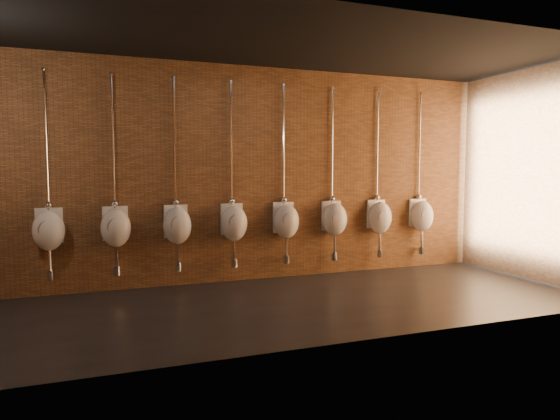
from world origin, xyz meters
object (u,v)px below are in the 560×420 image
Objects in this scene: urinal_4 at (234,222)px; urinal_8 at (422,215)px; urinal_2 at (116,227)px; urinal_6 at (335,218)px; urinal_7 at (380,217)px; urinal_1 at (49,229)px; urinal_5 at (286,220)px; urinal_3 at (177,224)px.

urinal_4 is 1.00× the size of urinal_8.
urinal_4 is (1.65, 0.00, 0.00)m from urinal_2.
urinal_7 is (0.82, 0.00, 0.00)m from urinal_6.
urinal_5 is (3.29, 0.00, 0.00)m from urinal_1.
urinal_4 is 1.00× the size of urinal_6.
urinal_7 is at bearing 0.00° from urinal_4.
urinal_3 is at bearing 0.00° from urinal_2.
urinal_4 is (0.82, 0.00, 0.00)m from urinal_3.
urinal_8 is (4.94, 0.00, 0.00)m from urinal_2.
urinal_2 is 3.29m from urinal_6.
urinal_4 is 3.29m from urinal_8.
urinal_3 is at bearing 0.00° from urinal_1.
urinal_1 is 1.00× the size of urinal_6.
urinal_6 is (1.65, 0.00, 0.00)m from urinal_4.
urinal_6 is (4.12, 0.00, 0.00)m from urinal_1.
urinal_5 is 1.00× the size of urinal_7.
urinal_8 is (4.12, 0.00, 0.00)m from urinal_3.
urinal_3 is 3.29m from urinal_7.
urinal_1 is at bearing 180.00° from urinal_8.
urinal_1 and urinal_3 have the same top height.
urinal_2 is 1.00× the size of urinal_8.
urinal_2 and urinal_8 have the same top height.
urinal_5 is at bearing 180.00° from urinal_8.
urinal_6 and urinal_7 have the same top height.
urinal_5 is 1.65m from urinal_7.
urinal_5 is (2.47, 0.00, 0.00)m from urinal_2.
urinal_5 and urinal_6 have the same top height.
urinal_2 is 1.00× the size of urinal_4.
urinal_2 is at bearing 180.00° from urinal_6.
urinal_1 is 5.76m from urinal_8.
urinal_2 is 4.94m from urinal_8.
urinal_8 is at bearing 0.00° from urinal_5.
urinal_2 is 1.00× the size of urinal_3.
urinal_2 and urinal_5 have the same top height.
urinal_7 is (4.94, 0.00, 0.00)m from urinal_1.
urinal_3 and urinal_5 have the same top height.
urinal_1 is 1.00× the size of urinal_8.
urinal_3 is (1.65, 0.00, 0.00)m from urinal_1.
urinal_7 is (1.65, 0.00, 0.00)m from urinal_5.
urinal_7 is (4.12, 0.00, 0.00)m from urinal_2.
urinal_5 is at bearing 180.00° from urinal_7.
urinal_2 and urinal_4 have the same top height.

